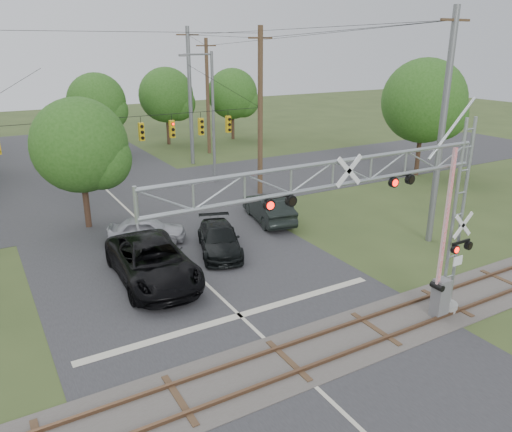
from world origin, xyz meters
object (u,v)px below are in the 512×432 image
sedan_silver (147,230)px  pickup_black (153,262)px  streetlight (211,112)px  car_dark (219,239)px  crossing_gantry (388,211)px  traffic_signal_span (139,125)px

sedan_silver → pickup_black: bearing=-171.2°
pickup_black → streetlight: (9.78, 14.23, 4.55)m
car_dark → sedan_silver: 4.30m
streetlight → pickup_black: bearing=-124.5°
crossing_gantry → streetlight: bearing=79.8°
traffic_signal_span → sedan_silver: bearing=-106.7°
traffic_signal_span → crossing_gantry: bearing=-81.1°
traffic_signal_span → car_dark: traffic_signal_span is taller
crossing_gantry → pickup_black: (-5.66, 8.68, -3.99)m
car_dark → sedan_silver: size_ratio=1.18×
traffic_signal_span → car_dark: size_ratio=3.94×
crossing_gantry → car_dark: size_ratio=2.66×
traffic_signal_span → sedan_silver: (-1.50, -4.98, -4.92)m
crossing_gantry → streetlight: (4.11, 22.91, 0.56)m
crossing_gantry → sedan_silver: size_ratio=3.12×
car_dark → traffic_signal_span: bearing=117.9°
car_dark → streetlight: streetlight is taller
crossing_gantry → pickup_black: 11.10m
traffic_signal_span → pickup_black: 11.12m
sedan_silver → streetlight: bearing=-17.7°
pickup_black → car_dark: 4.36m
traffic_signal_span → sedan_silver: traffic_signal_span is taller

